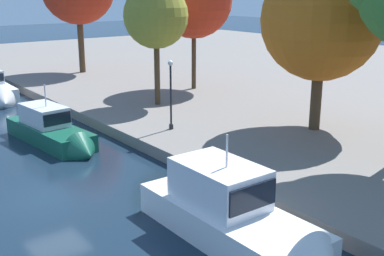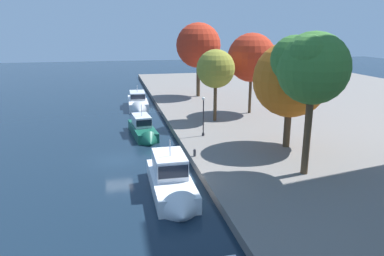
{
  "view_description": "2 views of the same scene",
  "coord_description": "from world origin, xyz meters",
  "px_view_note": "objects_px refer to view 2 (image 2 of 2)",
  "views": [
    {
      "loc": [
        19.95,
        -7.35,
        9.03
      ],
      "look_at": [
        2.44,
        5.97,
        2.75
      ],
      "focal_mm": 45.71,
      "sensor_mm": 36.0,
      "label": 1
    },
    {
      "loc": [
        32.31,
        -0.09,
        11.87
      ],
      "look_at": [
        0.01,
        7.08,
        2.73
      ],
      "focal_mm": 33.73,
      "sensor_mm": 36.0,
      "label": 2
    }
  ],
  "objects_px": {
    "motor_yacht_0": "(138,104)",
    "motor_yacht_2": "(172,184)",
    "tree_0": "(198,46)",
    "tree_1": "(216,69)",
    "lamp_post": "(203,115)",
    "tree_2": "(252,58)",
    "mooring_bollard_1": "(195,152)",
    "tree_5": "(309,66)",
    "tree_3": "(295,81)",
    "motor_yacht_1": "(143,131)"
  },
  "relations": [
    {
      "from": "motor_yacht_0",
      "to": "tree_0",
      "type": "height_order",
      "value": "tree_0"
    },
    {
      "from": "motor_yacht_0",
      "to": "tree_1",
      "type": "distance_m",
      "value": 16.58
    },
    {
      "from": "mooring_bollard_1",
      "to": "lamp_post",
      "type": "bearing_deg",
      "value": 158.97
    },
    {
      "from": "tree_1",
      "to": "tree_2",
      "type": "xyz_separation_m",
      "value": [
        -3.15,
        5.91,
        1.05
      ]
    },
    {
      "from": "motor_yacht_0",
      "to": "motor_yacht_2",
      "type": "distance_m",
      "value": 30.81
    },
    {
      "from": "tree_2",
      "to": "tree_5",
      "type": "relative_size",
      "value": 0.97
    },
    {
      "from": "motor_yacht_0",
      "to": "motor_yacht_2",
      "type": "relative_size",
      "value": 1.05
    },
    {
      "from": "tree_1",
      "to": "tree_3",
      "type": "xyz_separation_m",
      "value": [
        11.46,
        4.43,
        0.01
      ]
    },
    {
      "from": "motor_yacht_2",
      "to": "tree_3",
      "type": "relative_size",
      "value": 0.88
    },
    {
      "from": "motor_yacht_2",
      "to": "tree_2",
      "type": "bearing_deg",
      "value": 146.38
    },
    {
      "from": "motor_yacht_2",
      "to": "tree_3",
      "type": "xyz_separation_m",
      "value": [
        -6.77,
        12.91,
        6.31
      ]
    },
    {
      "from": "tree_1",
      "to": "motor_yacht_1",
      "type": "bearing_deg",
      "value": -74.21
    },
    {
      "from": "motor_yacht_0",
      "to": "tree_2",
      "type": "distance_m",
      "value": 18.91
    },
    {
      "from": "mooring_bollard_1",
      "to": "lamp_post",
      "type": "xyz_separation_m",
      "value": [
        -6.11,
        2.35,
        1.92
      ]
    },
    {
      "from": "tree_2",
      "to": "tree_1",
      "type": "bearing_deg",
      "value": -61.95
    },
    {
      "from": "mooring_bollard_1",
      "to": "tree_2",
      "type": "bearing_deg",
      "value": 143.7
    },
    {
      "from": "motor_yacht_0",
      "to": "tree_3",
      "type": "xyz_separation_m",
      "value": [
        24.04,
        13.1,
        6.43
      ]
    },
    {
      "from": "lamp_post",
      "to": "tree_3",
      "type": "distance_m",
      "value": 10.08
    },
    {
      "from": "lamp_post",
      "to": "tree_2",
      "type": "bearing_deg",
      "value": 136.05
    },
    {
      "from": "tree_0",
      "to": "tree_5",
      "type": "distance_m",
      "value": 34.75
    },
    {
      "from": "tree_0",
      "to": "tree_3",
      "type": "height_order",
      "value": "tree_0"
    },
    {
      "from": "motor_yacht_1",
      "to": "tree_2",
      "type": "height_order",
      "value": "tree_2"
    },
    {
      "from": "motor_yacht_1",
      "to": "tree_1",
      "type": "xyz_separation_m",
      "value": [
        -2.6,
        9.2,
        6.55
      ]
    },
    {
      "from": "mooring_bollard_1",
      "to": "tree_3",
      "type": "xyz_separation_m",
      "value": [
        -0.82,
        9.85,
        6.09
      ]
    },
    {
      "from": "mooring_bollard_1",
      "to": "tree_3",
      "type": "height_order",
      "value": "tree_3"
    },
    {
      "from": "lamp_post",
      "to": "motor_yacht_2",
      "type": "bearing_deg",
      "value": -24.17
    },
    {
      "from": "motor_yacht_1",
      "to": "tree_2",
      "type": "distance_m",
      "value": 17.87
    },
    {
      "from": "tree_5",
      "to": "lamp_post",
      "type": "bearing_deg",
      "value": -156.87
    },
    {
      "from": "motor_yacht_2",
      "to": "tree_3",
      "type": "distance_m",
      "value": 15.88
    },
    {
      "from": "mooring_bollard_1",
      "to": "tree_2",
      "type": "xyz_separation_m",
      "value": [
        -15.43,
        11.33,
        7.13
      ]
    },
    {
      "from": "lamp_post",
      "to": "tree_1",
      "type": "relative_size",
      "value": 0.48
    },
    {
      "from": "motor_yacht_0",
      "to": "mooring_bollard_1",
      "type": "height_order",
      "value": "motor_yacht_0"
    },
    {
      "from": "lamp_post",
      "to": "mooring_bollard_1",
      "type": "bearing_deg",
      "value": -21.03
    },
    {
      "from": "tree_1",
      "to": "tree_5",
      "type": "height_order",
      "value": "tree_5"
    },
    {
      "from": "lamp_post",
      "to": "tree_2",
      "type": "distance_m",
      "value": 13.95
    },
    {
      "from": "tree_0",
      "to": "tree_1",
      "type": "bearing_deg",
      "value": -6.26
    },
    {
      "from": "lamp_post",
      "to": "tree_1",
      "type": "xyz_separation_m",
      "value": [
        -6.17,
        3.07,
        4.16
      ]
    },
    {
      "from": "tree_1",
      "to": "tree_5",
      "type": "distance_m",
      "value": 18.14
    },
    {
      "from": "motor_yacht_2",
      "to": "mooring_bollard_1",
      "type": "distance_m",
      "value": 6.7
    },
    {
      "from": "motor_yacht_2",
      "to": "tree_5",
      "type": "bearing_deg",
      "value": 92.08
    },
    {
      "from": "tree_1",
      "to": "tree_2",
      "type": "relative_size",
      "value": 0.83
    },
    {
      "from": "tree_1",
      "to": "tree_2",
      "type": "bearing_deg",
      "value": 118.05
    },
    {
      "from": "motor_yacht_1",
      "to": "lamp_post",
      "type": "distance_m",
      "value": 7.48
    },
    {
      "from": "mooring_bollard_1",
      "to": "tree_0",
      "type": "xyz_separation_m",
      "value": [
        -29.12,
        7.27,
        8.05
      ]
    },
    {
      "from": "motor_yacht_2",
      "to": "lamp_post",
      "type": "relative_size",
      "value": 2.1
    },
    {
      "from": "tree_1",
      "to": "tree_2",
      "type": "height_order",
      "value": "tree_2"
    },
    {
      "from": "mooring_bollard_1",
      "to": "lamp_post",
      "type": "distance_m",
      "value": 6.82
    },
    {
      "from": "lamp_post",
      "to": "tree_3",
      "type": "relative_size",
      "value": 0.42
    },
    {
      "from": "tree_2",
      "to": "motor_yacht_0",
      "type": "bearing_deg",
      "value": -122.88
    },
    {
      "from": "motor_yacht_0",
      "to": "lamp_post",
      "type": "relative_size",
      "value": 2.21
    }
  ]
}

